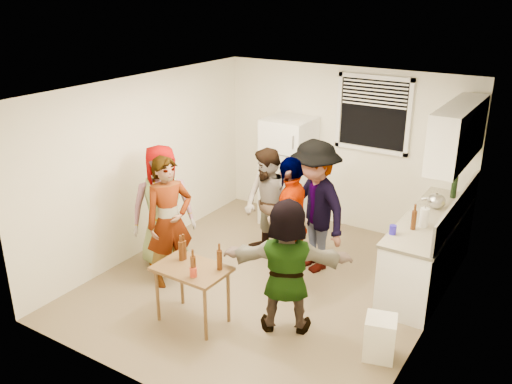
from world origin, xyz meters
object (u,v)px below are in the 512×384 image
Objects in this scene: guest_back_left at (268,256)px; guest_black at (289,286)px; kettle at (435,208)px; trash_bin at (380,336)px; beer_bottle_table at (184,259)px; serving_table at (194,320)px; blue_cup at (392,234)px; guest_stripe at (173,281)px; refrigerator at (288,171)px; red_cup at (194,276)px; guest_grey at (167,264)px; guest_back_right at (312,267)px; guest_orange at (285,327)px; wine_bottle at (453,198)px; beer_bottle_counter at (413,229)px.

guest_black is (0.66, -0.57, 0.00)m from guest_back_left.
kettle reaches higher than trash_bin.
beer_bottle_table is (-2.21, -0.40, 0.44)m from trash_bin.
beer_bottle_table is at bearing -130.94° from kettle.
blue_cup is at bearing 42.25° from serving_table.
beer_bottle_table is 0.99m from guest_stripe.
refrigerator is 2.09× the size of serving_table.
kettle is at bearing 43.05° from guest_back_left.
red_cup is at bearing -35.03° from guest_black.
guest_stripe is at bearing -88.80° from guest_grey.
beer_bottle_table is 0.13× the size of guest_stripe.
guest_back_right is 1.16× the size of guest_orange.
serving_table is 0.71m from red_cup.
kettle is 0.15× the size of guest_grey.
guest_black is at bearing -19.57° from guest_back_left.
blue_cup is 2.05m from guest_back_left.
guest_grey is at bearing -166.34° from blue_cup.
blue_cup is at bearing 13.29° from guest_back_right.
refrigerator is at bearing -168.37° from guest_black.
refrigerator is at bearing 127.79° from guest_back_left.
red_cup is at bearing -79.18° from refrigerator.
guest_grey is at bearing -144.75° from wine_bottle.
guest_back_right is (-1.31, 0.03, -0.90)m from beer_bottle_counter.
trash_bin is 0.30× the size of guest_orange.
guest_back_left is at bearing -78.24° from guest_orange.
beer_bottle_counter is at bearing -37.59° from guest_stripe.
guest_back_right is (0.44, 1.99, -0.69)m from red_cup.
guest_stripe is at bearing -29.11° from guest_orange.
beer_bottle_table is at bearing -84.74° from refrigerator.
kettle is 1.08m from blue_cup.
refrigerator is at bearing 146.16° from blue_cup.
guest_black is 0.88m from guest_orange.
guest_stripe is 1.50m from guest_black.
guest_grey is at bearing 173.72° from trash_bin.
red_cup is 0.07× the size of guest_back_left.
refrigerator is at bearing 19.67° from guest_stripe.
beer_bottle_table is (-2.08, -1.70, -0.21)m from beer_bottle_counter.
guest_grey is 1.08× the size of guest_back_left.
serving_table is (-2.03, -3.12, -0.90)m from wine_bottle.
trash_bin is 0.26× the size of guest_black.
blue_cup is 2.41m from beer_bottle_table.
kettle reaches higher than serving_table.
guest_black is 1.13× the size of guest_orange.
trash_bin is (2.48, -2.52, -0.60)m from refrigerator.
beer_bottle_counter is 2.77m from serving_table.
wine_bottle reaches higher than guest_back_left.
blue_cup is at bearing 36.96° from beer_bottle_table.
trash_bin is 0.29× the size of guest_back_left.
guest_black is at bearing -64.38° from guest_back_right.
beer_bottle_counter is at bearing 95.69° from trash_bin.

